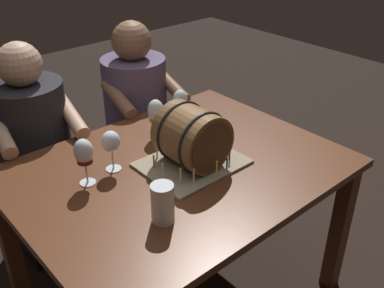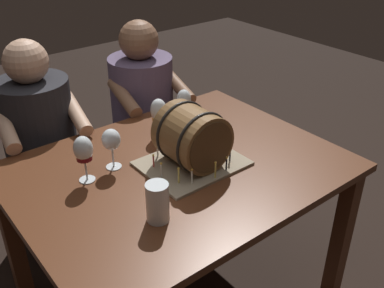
{
  "view_description": "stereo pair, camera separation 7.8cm",
  "coord_description": "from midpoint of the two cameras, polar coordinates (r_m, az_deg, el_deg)",
  "views": [
    {
      "loc": [
        -1.01,
        -1.23,
        1.77
      ],
      "look_at": [
        0.05,
        -0.03,
        0.85
      ],
      "focal_mm": 41.74,
      "sensor_mm": 36.0,
      "label": 1
    },
    {
      "loc": [
        -0.95,
        -1.29,
        1.77
      ],
      "look_at": [
        0.05,
        -0.03,
        0.85
      ],
      "focal_mm": 41.74,
      "sensor_mm": 36.0,
      "label": 2
    }
  ],
  "objects": [
    {
      "name": "wine_glass_red",
      "position": [
        1.77,
        -14.89,
        -1.19
      ],
      "size": [
        0.08,
        0.08,
        0.2
      ],
      "color": "white",
      "rests_on": "dining_table"
    },
    {
      "name": "wine_glass_empty",
      "position": [
        1.84,
        -11.52,
        0.18
      ],
      "size": [
        0.08,
        0.08,
        0.18
      ],
      "color": "white",
      "rests_on": "dining_table"
    },
    {
      "name": "wine_glass_rose",
      "position": [
        2.15,
        -2.57,
        5.42
      ],
      "size": [
        0.07,
        0.07,
        0.19
      ],
      "color": "white",
      "rests_on": "dining_table"
    },
    {
      "name": "barrel_cake",
      "position": [
        1.84,
        -1.22,
        0.64
      ],
      "size": [
        0.41,
        0.33,
        0.27
      ],
      "color": "gray",
      "rests_on": "dining_table"
    },
    {
      "name": "dining_table",
      "position": [
        1.95,
        -2.92,
        -5.38
      ],
      "size": [
        1.35,
        1.04,
        0.75
      ],
      "color": "#562D19",
      "rests_on": "ground"
    },
    {
      "name": "person_seated_right",
      "position": [
        2.68,
        -7.82,
        2.46
      ],
      "size": [
        0.44,
        0.52,
        1.17
      ],
      "color": "#372D40",
      "rests_on": "ground"
    },
    {
      "name": "beer_pint",
      "position": [
        1.56,
        -5.22,
        -7.72
      ],
      "size": [
        0.08,
        0.08,
        0.15
      ],
      "color": "white",
      "rests_on": "dining_table"
    },
    {
      "name": "wine_glass_amber",
      "position": [
        2.07,
        -5.73,
        4.0
      ],
      "size": [
        0.08,
        0.08,
        0.19
      ],
      "color": "white",
      "rests_on": "dining_table"
    },
    {
      "name": "person_seated_left",
      "position": [
        2.44,
        -19.9,
        -1.97
      ],
      "size": [
        0.44,
        0.52,
        1.18
      ],
      "color": "black",
      "rests_on": "ground"
    }
  ]
}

